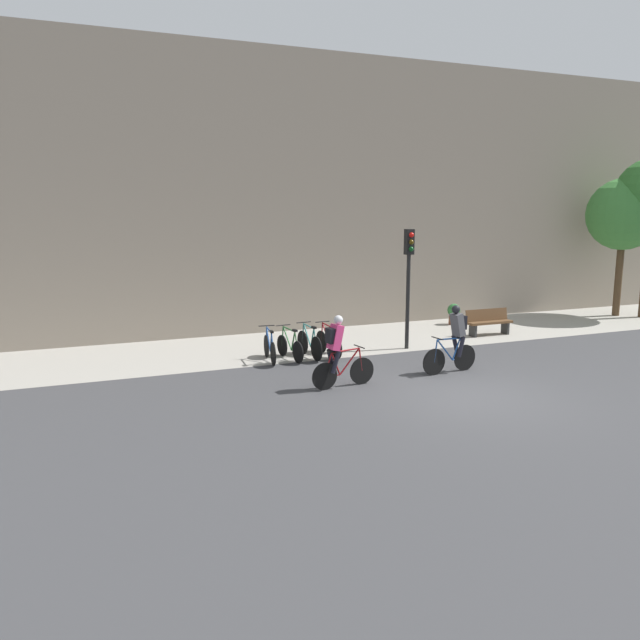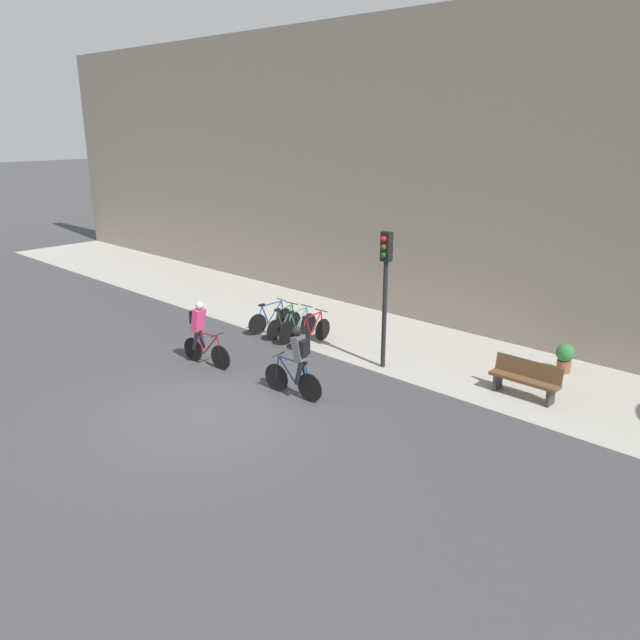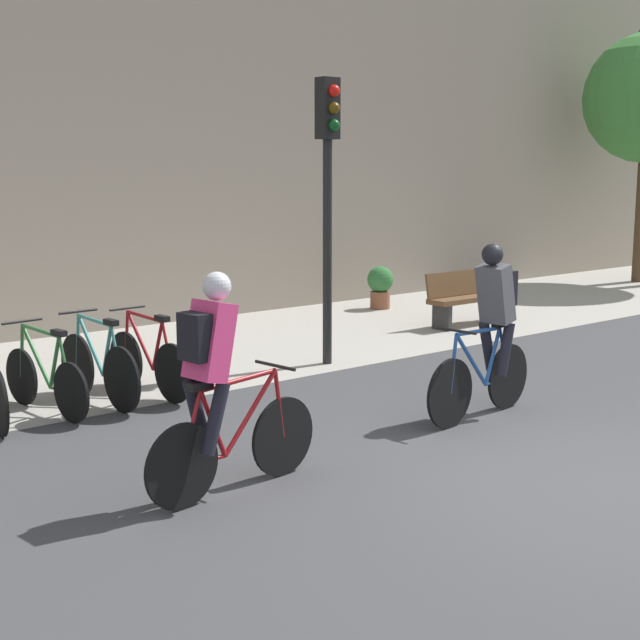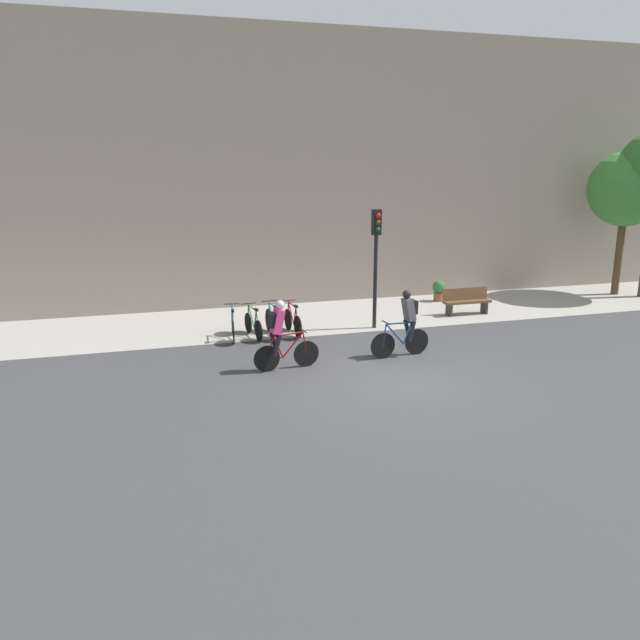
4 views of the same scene
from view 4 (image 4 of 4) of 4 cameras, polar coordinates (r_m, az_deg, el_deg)
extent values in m
plane|color=#3D3D3F|center=(14.81, 7.52, -5.72)|extent=(200.00, 200.00, 0.00)
cube|color=#A39E93|center=(20.89, 0.07, 0.31)|extent=(44.00, 4.50, 0.01)
cube|color=gray|center=(22.74, -1.79, 13.57)|extent=(44.00, 0.60, 9.55)
cylinder|color=black|center=(15.75, -1.26, -3.10)|extent=(0.67, 0.12, 0.67)
cylinder|color=black|center=(15.40, -4.88, -3.55)|extent=(0.67, 0.12, 0.67)
cylinder|color=maroon|center=(15.54, -2.49, -2.26)|extent=(0.58, 0.11, 0.62)
cylinder|color=maroon|center=(15.42, -3.83, -2.48)|extent=(0.27, 0.07, 0.58)
cylinder|color=maroon|center=(15.42, -2.90, -1.30)|extent=(0.78, 0.14, 0.07)
cylinder|color=maroon|center=(15.47, -4.15, -3.49)|extent=(0.42, 0.08, 0.05)
cylinder|color=maroon|center=(15.35, -4.57, -2.53)|extent=(0.22, 0.06, 0.56)
cylinder|color=maroon|center=(15.65, -1.41, -2.11)|extent=(0.12, 0.05, 0.59)
cylinder|color=black|center=(15.54, -1.56, -0.96)|extent=(0.08, 0.46, 0.03)
cube|color=black|center=(15.29, -4.26, -1.36)|extent=(0.21, 0.10, 0.06)
cube|color=#DB3875|center=(15.24, -3.93, -0.13)|extent=(0.36, 0.36, 0.63)
sphere|color=silver|center=(15.17, -3.67, 1.40)|extent=(0.25, 0.25, 0.22)
cylinder|color=black|center=(15.27, -3.93, -2.33)|extent=(0.29, 0.14, 0.56)
cylinder|color=black|center=(15.47, -4.20, -2.12)|extent=(0.25, 0.14, 0.56)
cube|color=black|center=(15.18, -4.43, 0.00)|extent=(0.17, 0.28, 0.36)
cylinder|color=black|center=(16.44, 5.77, -2.36)|extent=(0.70, 0.11, 0.70)
cylinder|color=black|center=(16.94, 8.84, -1.97)|extent=(0.70, 0.11, 0.70)
cylinder|color=#1E478C|center=(16.53, 6.86, -1.29)|extent=(0.56, 0.10, 0.62)
cylinder|color=#1E478C|center=(16.72, 8.00, -1.21)|extent=(0.27, 0.07, 0.58)
cylinder|color=#1E478C|center=(16.51, 7.23, -0.30)|extent=(0.76, 0.12, 0.07)
cylinder|color=#1E478C|center=(16.84, 8.24, -2.08)|extent=(0.41, 0.08, 0.05)
cylinder|color=#1E478C|center=(16.82, 8.60, -1.10)|extent=(0.22, 0.05, 0.56)
cylinder|color=#1E478C|center=(16.38, 5.92, -1.38)|extent=(0.12, 0.05, 0.59)
cylinder|color=black|center=(16.32, 6.08, -0.24)|extent=(0.08, 0.46, 0.03)
cube|color=black|center=(16.69, 8.37, -0.09)|extent=(0.21, 0.10, 0.06)
cube|color=#4C4C51|center=(16.57, 8.11, 0.98)|extent=(0.35, 0.35, 0.63)
sphere|color=black|center=(16.44, 7.92, 2.35)|extent=(0.24, 0.24, 0.22)
cylinder|color=black|center=(16.82, 8.00, -0.83)|extent=(0.28, 0.14, 0.56)
cylinder|color=black|center=(16.64, 8.38, -1.01)|extent=(0.25, 0.14, 0.56)
cube|color=black|center=(16.62, 8.53, 1.19)|extent=(0.17, 0.27, 0.36)
cylinder|color=black|center=(18.90, -8.02, -0.32)|extent=(0.11, 0.66, 0.66)
cylinder|color=black|center=(17.91, -7.91, -1.12)|extent=(0.11, 0.66, 0.66)
cylinder|color=#1E478C|center=(18.49, -8.01, 0.26)|extent=(0.11, 0.56, 0.62)
cylinder|color=#1E478C|center=(18.13, -7.97, -0.06)|extent=(0.07, 0.26, 0.58)
cylinder|color=#1E478C|center=(18.32, -8.03, 1.04)|extent=(0.13, 0.76, 0.07)
cylinder|color=#1E478C|center=(18.11, -7.93, -0.98)|extent=(0.08, 0.41, 0.05)
cylinder|color=#1E478C|center=(17.93, -7.95, -0.20)|extent=(0.06, 0.22, 0.56)
cylinder|color=#1E478C|center=(18.79, -8.04, 0.51)|extent=(0.05, 0.12, 0.59)
cylinder|color=black|center=(18.67, -8.08, 1.47)|extent=(0.46, 0.08, 0.03)
cube|color=black|center=(17.94, -8.00, 0.85)|extent=(0.10, 0.21, 0.06)
cylinder|color=black|center=(18.96, -6.58, -0.27)|extent=(0.12, 0.62, 0.62)
cylinder|color=black|center=(18.04, -5.63, -1.00)|extent=(0.12, 0.62, 0.62)
cylinder|color=#2D6B33|center=(18.58, -6.29, 0.33)|extent=(0.11, 0.55, 0.62)
cylinder|color=#2D6B33|center=(18.24, -5.94, 0.03)|extent=(0.07, 0.26, 0.58)
cylinder|color=#2D6B33|center=(18.41, -6.21, 1.11)|extent=(0.14, 0.74, 0.07)
cylinder|color=#2D6B33|center=(18.22, -5.83, -0.87)|extent=(0.08, 0.40, 0.05)
cylinder|color=#2D6B33|center=(18.05, -5.74, -0.09)|extent=(0.06, 0.21, 0.56)
cylinder|color=#2D6B33|center=(18.85, -6.57, 0.55)|extent=(0.05, 0.12, 0.58)
cylinder|color=black|center=(18.74, -6.56, 1.51)|extent=(0.46, 0.09, 0.03)
cube|color=black|center=(18.06, -5.85, 0.95)|extent=(0.11, 0.21, 0.06)
cylinder|color=black|center=(19.05, -4.70, -0.02)|extent=(0.08, 0.71, 0.71)
cylinder|color=black|center=(18.15, -3.89, -0.72)|extent=(0.08, 0.71, 0.71)
cylinder|color=teal|center=(18.67, -4.45, 0.58)|extent=(0.07, 0.53, 0.62)
cylinder|color=teal|center=(18.34, -4.14, 0.29)|extent=(0.06, 0.25, 0.58)
cylinder|color=teal|center=(18.51, -4.37, 1.36)|extent=(0.09, 0.71, 0.07)
cylinder|color=teal|center=(18.33, -4.05, -0.60)|extent=(0.06, 0.39, 0.05)
cylinder|color=teal|center=(18.16, -3.98, 0.18)|extent=(0.05, 0.21, 0.56)
cylinder|color=teal|center=(18.94, -4.68, 0.80)|extent=(0.04, 0.11, 0.58)
cylinder|color=black|center=(18.83, -4.67, 1.75)|extent=(0.46, 0.06, 0.03)
cube|color=black|center=(18.17, -4.07, 1.21)|extent=(0.09, 0.20, 0.06)
cylinder|color=black|center=(19.18, -2.94, 0.04)|extent=(0.08, 0.67, 0.67)
cylinder|color=black|center=(18.29, -2.03, -0.65)|extent=(0.08, 0.67, 0.67)
cylinder|color=maroon|center=(18.81, -2.65, 0.64)|extent=(0.08, 0.53, 0.62)
cylinder|color=maroon|center=(18.48, -2.31, 0.35)|extent=(0.06, 0.25, 0.58)
cylinder|color=maroon|center=(18.65, -2.56, 1.42)|extent=(0.09, 0.71, 0.07)
cylinder|color=maroon|center=(18.47, -2.22, -0.53)|extent=(0.06, 0.39, 0.05)
cylinder|color=maroon|center=(18.30, -2.12, 0.25)|extent=(0.05, 0.21, 0.56)
cylinder|color=maroon|center=(19.07, -2.92, 0.86)|extent=(0.04, 0.11, 0.58)
cylinder|color=black|center=(18.96, -2.90, 1.80)|extent=(0.46, 0.06, 0.03)
cube|color=black|center=(18.31, -2.22, 1.26)|extent=(0.09, 0.21, 0.06)
cylinder|color=black|center=(19.20, 5.09, 4.58)|extent=(0.12, 0.12, 3.66)
cube|color=black|center=(19.01, 5.19, 8.90)|extent=(0.26, 0.20, 0.76)
sphere|color=red|center=(18.88, 5.34, 9.49)|extent=(0.15, 0.15, 0.15)
sphere|color=#4C380A|center=(18.90, 5.33, 8.86)|extent=(0.15, 0.15, 0.15)
sphere|color=#0C4719|center=(18.92, 5.31, 8.23)|extent=(0.15, 0.15, 0.15)
cube|color=brown|center=(21.68, 13.31, 1.64)|extent=(1.67, 0.40, 0.08)
cube|color=brown|center=(21.78, 13.11, 2.36)|extent=(1.67, 0.12, 0.40)
cube|color=#2D2D2D|center=(21.41, 11.72, 0.95)|extent=(0.08, 0.36, 0.45)
cube|color=#2D2D2D|center=(22.06, 14.79, 1.16)|extent=(0.08, 0.36, 0.45)
cylinder|color=#4C3823|center=(26.89, 25.65, 5.43)|extent=(0.28, 0.28, 3.14)
sphere|color=#3D7F38|center=(26.69, 26.23, 10.72)|extent=(2.83, 2.83, 2.83)
cylinder|color=brown|center=(23.67, 10.77, 2.09)|extent=(0.36, 0.36, 0.32)
sphere|color=#2D6B33|center=(23.60, 10.81, 3.00)|extent=(0.48, 0.48, 0.48)
camera|label=1|loc=(2.97, -78.74, -12.94)|focal=35.00mm
camera|label=2|loc=(17.18, 58.26, 11.93)|focal=35.00mm
camera|label=3|loc=(9.13, -18.07, -2.21)|focal=50.00mm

